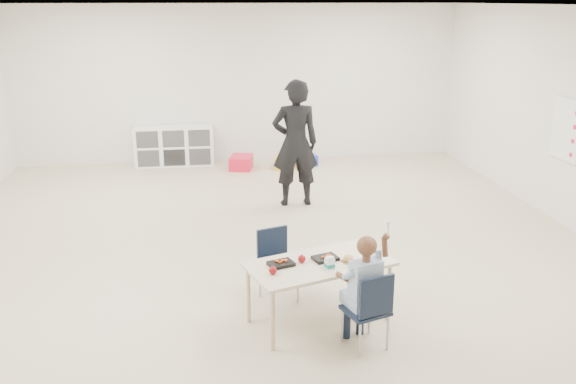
{
  "coord_description": "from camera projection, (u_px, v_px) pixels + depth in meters",
  "views": [
    {
      "loc": [
        -0.71,
        -6.58,
        2.86
      ],
      "look_at": [
        0.2,
        -0.29,
        0.85
      ],
      "focal_mm": 38.0,
      "sensor_mm": 36.0,
      "label": 1
    }
  ],
  "objects": [
    {
      "name": "lunch_tray_near",
      "position": [
        325.0,
        258.0,
        5.55
      ],
      "size": [
        0.26,
        0.22,
        0.03
      ],
      "primitive_type": "cube",
      "rotation": [
        0.0,
        0.0,
        0.31
      ],
      "color": "black",
      "rests_on": "table"
    },
    {
      "name": "cubby_shelf",
      "position": [
        174.0,
        146.0,
        10.93
      ],
      "size": [
        1.4,
        0.4,
        0.7
      ],
      "primitive_type": "cube",
      "color": "white",
      "rests_on": "ground"
    },
    {
      "name": "room",
      "position": [
        266.0,
        138.0,
        6.74
      ],
      "size": [
        9.0,
        9.02,
        2.8
      ],
      "color": "beige",
      "rests_on": "ground"
    },
    {
      "name": "child",
      "position": [
        367.0,
        287.0,
        5.11
      ],
      "size": [
        0.6,
        0.6,
        1.13
      ],
      "primitive_type": null,
      "rotation": [
        0.0,
        0.0,
        0.31
      ],
      "color": "#9FB6D8",
      "rests_on": "chair_near"
    },
    {
      "name": "bread_roll",
      "position": [
        348.0,
        258.0,
        5.5
      ],
      "size": [
        0.09,
        0.09,
        0.07
      ],
      "primitive_type": "ellipsoid",
      "color": "tan",
      "rests_on": "table"
    },
    {
      "name": "chair_near",
      "position": [
        366.0,
        308.0,
        5.17
      ],
      "size": [
        0.43,
        0.42,
        0.71
      ],
      "primitive_type": null,
      "rotation": [
        0.0,
        0.0,
        0.31
      ],
      "color": "black",
      "rests_on": "ground"
    },
    {
      "name": "lunch_tray_far",
      "position": [
        281.0,
        264.0,
        5.43
      ],
      "size": [
        0.26,
        0.22,
        0.03
      ],
      "primitive_type": "cube",
      "rotation": [
        0.0,
        0.0,
        0.31
      ],
      "color": "black",
      "rests_on": "table"
    },
    {
      "name": "adult",
      "position": [
        295.0,
        143.0,
        8.65
      ],
      "size": [
        0.67,
        0.45,
        1.82
      ],
      "primitive_type": "imported",
      "rotation": [
        0.0,
        0.0,
        3.16
      ],
      "color": "black",
      "rests_on": "ground"
    },
    {
      "name": "apple_near",
      "position": [
        302.0,
        259.0,
        5.48
      ],
      "size": [
        0.07,
        0.07,
        0.07
      ],
      "primitive_type": "sphere",
      "color": "maroon",
      "rests_on": "table"
    },
    {
      "name": "milk_carton",
      "position": [
        330.0,
        263.0,
        5.37
      ],
      "size": [
        0.09,
        0.09,
        0.1
      ],
      "primitive_type": "cube",
      "rotation": [
        0.0,
        0.0,
        0.31
      ],
      "color": "white",
      "rests_on": "table"
    },
    {
      "name": "apple_far",
      "position": [
        273.0,
        270.0,
        5.25
      ],
      "size": [
        0.07,
        0.07,
        0.07
      ],
      "primitive_type": "sphere",
      "color": "maroon",
      "rests_on": "table"
    },
    {
      "name": "bin_yellow",
      "position": [
        286.0,
        162.0,
        10.8
      ],
      "size": [
        0.44,
        0.51,
        0.21
      ],
      "primitive_type": "cube",
      "rotation": [
        0.0,
        0.0,
        -0.26
      ],
      "color": "gold",
      "rests_on": "ground"
    },
    {
      "name": "chair_far",
      "position": [
        279.0,
        267.0,
        5.97
      ],
      "size": [
        0.43,
        0.42,
        0.71
      ],
      "primitive_type": null,
      "rotation": [
        0.0,
        0.0,
        0.31
      ],
      "color": "black",
      "rests_on": "ground"
    },
    {
      "name": "bin_red",
      "position": [
        241.0,
        162.0,
        10.73
      ],
      "size": [
        0.47,
        0.54,
        0.23
      ],
      "primitive_type": "cube",
      "rotation": [
        0.0,
        0.0,
        -0.24
      ],
      "color": "red",
      "rests_on": "ground"
    },
    {
      "name": "rules_poster",
      "position": [
        566.0,
        129.0,
        7.9
      ],
      "size": [
        0.02,
        0.6,
        0.8
      ],
      "primitive_type": "cube",
      "color": "white",
      "rests_on": "room"
    },
    {
      "name": "table",
      "position": [
        319.0,
        292.0,
        5.59
      ],
      "size": [
        1.44,
        1.02,
        0.6
      ],
      "rotation": [
        0.0,
        0.0,
        0.31
      ],
      "color": "beige",
      "rests_on": "ground"
    },
    {
      "name": "bin_blue",
      "position": [
        306.0,
        159.0,
        11.02
      ],
      "size": [
        0.38,
        0.45,
        0.19
      ],
      "primitive_type": "cube",
      "rotation": [
        0.0,
        0.0,
        0.18
      ],
      "color": "#1C31D3",
      "rests_on": "ground"
    }
  ]
}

